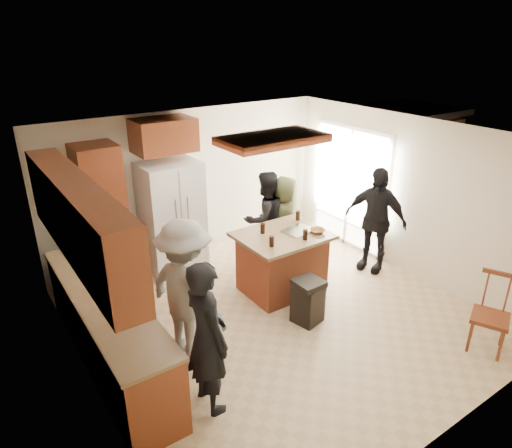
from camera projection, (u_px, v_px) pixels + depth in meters
room_shell at (399, 175)px, 9.50m from camera, size 8.00×5.20×5.00m
person_front_left at (207, 337)px, 4.54m from camera, size 0.46×0.62×1.69m
person_behind_left at (265, 219)px, 7.46m from camera, size 0.79×0.50×1.61m
person_behind_right at (285, 221)px, 7.53m from camera, size 0.73×0.48×1.50m
person_side_right at (375, 220)px, 7.27m from camera, size 0.83×1.13×1.73m
person_counter at (186, 291)px, 5.28m from camera, size 0.84×1.24×1.76m
left_cabinetry at (98, 294)px, 5.07m from camera, size 0.64×3.00×2.30m
back_wall_units at (119, 197)px, 6.74m from camera, size 1.80×0.60×2.45m
refrigerator at (172, 217)px, 7.28m from camera, size 0.90×0.76×1.80m
kitchen_island at (282, 262)px, 6.79m from camera, size 1.28×1.03×0.93m
island_items at (299, 230)px, 6.63m from camera, size 1.00×0.71×0.15m
trash_bin at (308, 301)px, 6.10m from camera, size 0.41×0.41×0.63m
spindle_chair at (491, 317)px, 5.53m from camera, size 0.56×0.56×0.99m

